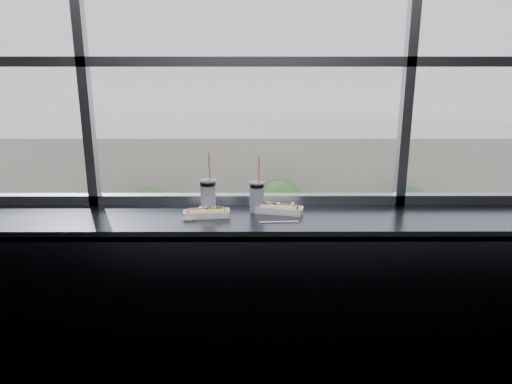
{
  "coord_description": "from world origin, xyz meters",
  "views": [
    {
      "loc": [
        0.05,
        -1.39,
        1.95
      ],
      "look_at": [
        0.06,
        1.23,
        1.25
      ],
      "focal_mm": 32.0,
      "sensor_mm": 36.0,
      "label": 1
    }
  ],
  "objects_px": {
    "wrapper": "(188,218)",
    "soda_cup_right": "(257,195)",
    "tree_center": "(279,204)",
    "pedestrian_d": "(408,243)",
    "hotdog_tray_right": "(279,209)",
    "car_far_c": "(437,264)",
    "tree_right": "(410,209)",
    "pedestrian_c": "(307,244)",
    "hotdog_tray_left": "(207,213)",
    "soda_cup_left": "(208,194)",
    "car_far_a": "(72,264)",
    "loose_straw": "(279,222)",
    "car_near_d": "(405,331)",
    "car_near_b": "(63,331)",
    "pedestrian_b": "(227,233)",
    "car_far_b": "(273,262)",
    "pedestrian_a": "(184,239)",
    "tree_left": "(147,210)"
  },
  "relations": [
    {
      "from": "wrapper",
      "to": "tree_center",
      "type": "bearing_deg",
      "value": 85.74
    },
    {
      "from": "pedestrian_d",
      "to": "car_far_a",
      "type": "bearing_deg",
      "value": 98.66
    },
    {
      "from": "hotdog_tray_left",
      "to": "tree_left",
      "type": "distance_m",
      "value": 30.52
    },
    {
      "from": "soda_cup_left",
      "to": "pedestrian_b",
      "type": "bearing_deg",
      "value": 93.45
    },
    {
      "from": "tree_center",
      "to": "tree_right",
      "type": "distance_m",
      "value": 9.31
    },
    {
      "from": "pedestrian_d",
      "to": "soda_cup_left",
      "type": "bearing_deg",
      "value": 157.94
    },
    {
      "from": "car_far_c",
      "to": "pedestrian_b",
      "type": "bearing_deg",
      "value": 62.63
    },
    {
      "from": "loose_straw",
      "to": "car_far_a",
      "type": "relative_size",
      "value": 0.04
    },
    {
      "from": "soda_cup_right",
      "to": "car_near_b",
      "type": "xyz_separation_m",
      "value": [
        -8.95,
        16.18,
        -11.02
      ]
    },
    {
      "from": "hotdog_tray_right",
      "to": "pedestrian_a",
      "type": "relative_size",
      "value": 0.14
    },
    {
      "from": "soda_cup_right",
      "to": "pedestrian_a",
      "type": "height_order",
      "value": "soda_cup_right"
    },
    {
      "from": "loose_straw",
      "to": "pedestrian_b",
      "type": "xyz_separation_m",
      "value": [
        -2.19,
        29.54,
        -10.92
      ]
    },
    {
      "from": "car_near_b",
      "to": "tree_center",
      "type": "xyz_separation_m",
      "value": [
        10.66,
        12.0,
        2.6
      ]
    },
    {
      "from": "loose_straw",
      "to": "tree_right",
      "type": "xyz_separation_m",
      "value": [
        10.89,
        28.4,
        -8.72
      ]
    },
    {
      "from": "hotdog_tray_right",
      "to": "pedestrian_d",
      "type": "relative_size",
      "value": 0.14
    },
    {
      "from": "loose_straw",
      "to": "tree_right",
      "type": "relative_size",
      "value": 0.05
    },
    {
      "from": "car_near_b",
      "to": "pedestrian_b",
      "type": "xyz_separation_m",
      "value": [
        6.88,
        13.14,
        -0.01
      ]
    },
    {
      "from": "car_far_a",
      "to": "loose_straw",
      "type": "bearing_deg",
      "value": -147.3
    },
    {
      "from": "pedestrian_a",
      "to": "pedestrian_d",
      "type": "bearing_deg",
      "value": -2.54
    },
    {
      "from": "pedestrian_d",
      "to": "pedestrian_c",
      "type": "bearing_deg",
      "value": 92.84
    },
    {
      "from": "soda_cup_right",
      "to": "tree_right",
      "type": "height_order",
      "value": "soda_cup_right"
    },
    {
      "from": "loose_straw",
      "to": "pedestrian_d",
      "type": "distance_m",
      "value": 31.81
    },
    {
      "from": "car_far_a",
      "to": "pedestrian_b",
      "type": "height_order",
      "value": "pedestrian_b"
    },
    {
      "from": "tree_left",
      "to": "tree_right",
      "type": "xyz_separation_m",
      "value": [
        18.68,
        0.0,
        0.01
      ]
    },
    {
      "from": "hotdog_tray_left",
      "to": "pedestrian_d",
      "type": "relative_size",
      "value": 0.13
    },
    {
      "from": "soda_cup_left",
      "to": "tree_right",
      "type": "bearing_deg",
      "value": 68.13
    },
    {
      "from": "car_far_b",
      "to": "pedestrian_d",
      "type": "distance_m",
      "value": 10.31
    },
    {
      "from": "hotdog_tray_right",
      "to": "wrapper",
      "type": "height_order",
      "value": "hotdog_tray_right"
    },
    {
      "from": "car_far_a",
      "to": "car_near_b",
      "type": "bearing_deg",
      "value": -154.32
    },
    {
      "from": "wrapper",
      "to": "soda_cup_right",
      "type": "bearing_deg",
      "value": 23.62
    },
    {
      "from": "tree_center",
      "to": "pedestrian_d",
      "type": "bearing_deg",
      "value": -3.53
    },
    {
      "from": "hotdog_tray_left",
      "to": "soda_cup_left",
      "type": "height_order",
      "value": "soda_cup_left"
    },
    {
      "from": "car_near_d",
      "to": "car_far_a",
      "type": "bearing_deg",
      "value": 70.3
    },
    {
      "from": "car_far_a",
      "to": "pedestrian_c",
      "type": "xyz_separation_m",
      "value": [
        15.34,
        3.08,
        0.13
      ]
    },
    {
      "from": "hotdog_tray_left",
      "to": "pedestrian_a",
      "type": "height_order",
      "value": "hotdog_tray_left"
    },
    {
      "from": "pedestrian_d",
      "to": "tree_right",
      "type": "bearing_deg",
      "value": -12.36
    },
    {
      "from": "wrapper",
      "to": "loose_straw",
      "type": "bearing_deg",
      "value": -4.77
    },
    {
      "from": "pedestrian_b",
      "to": "loose_straw",
      "type": "bearing_deg",
      "value": -85.75
    },
    {
      "from": "hotdog_tray_right",
      "to": "car_far_c",
      "type": "distance_m",
      "value": 29.03
    },
    {
      "from": "hotdog_tray_left",
      "to": "pedestrian_c",
      "type": "height_order",
      "value": "hotdog_tray_left"
    },
    {
      "from": "pedestrian_d",
      "to": "car_near_b",
      "type": "bearing_deg",
      "value": 119.96
    },
    {
      "from": "car_near_d",
      "to": "tree_right",
      "type": "distance_m",
      "value": 12.84
    },
    {
      "from": "car_far_c",
      "to": "tree_center",
      "type": "bearing_deg",
      "value": 61.27
    },
    {
      "from": "wrapper",
      "to": "pedestrian_c",
      "type": "distance_m",
      "value": 29.83
    },
    {
      "from": "pedestrian_d",
      "to": "tree_center",
      "type": "bearing_deg",
      "value": 86.47
    },
    {
      "from": "soda_cup_right",
      "to": "car_far_c",
      "type": "distance_m",
      "value": 29.08
    },
    {
      "from": "car_far_a",
      "to": "pedestrian_b",
      "type": "relative_size",
      "value": 2.48
    },
    {
      "from": "wrapper",
      "to": "car_far_b",
      "type": "distance_m",
      "value": 26.77
    },
    {
      "from": "loose_straw",
      "to": "car_far_c",
      "type": "xyz_separation_m",
      "value": [
        11.53,
        24.4,
        -11.1
      ]
    },
    {
      "from": "soda_cup_left",
      "to": "pedestrian_d",
      "type": "relative_size",
      "value": 0.18
    }
  ]
}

